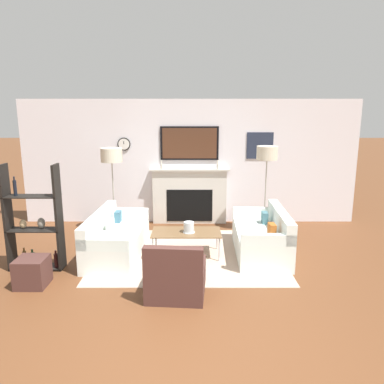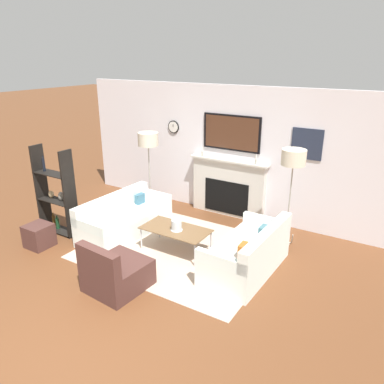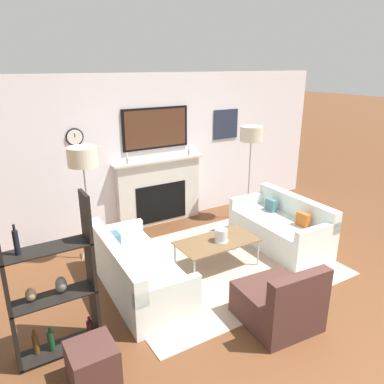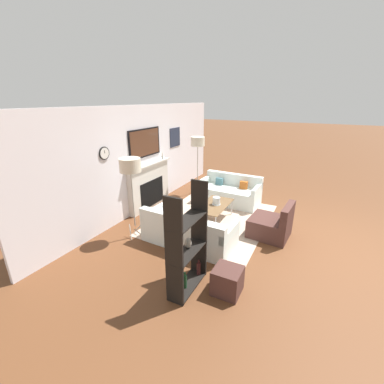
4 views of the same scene
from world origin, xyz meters
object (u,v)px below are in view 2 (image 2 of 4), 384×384
Objects in this scene: armchair at (116,273)px; coffee_table at (176,230)px; hurricane_candle at (176,226)px; shelf_unit at (56,195)px; couch_right at (248,255)px; floor_lamp_right at (294,159)px; couch_left at (124,220)px; ottoman at (39,236)px; floor_lamp_left at (148,140)px.

coffee_table is at bearing 85.22° from armchair.
shelf_unit is at bearing -168.36° from hurricane_candle.
floor_lamp_right is at bearing 77.90° from couch_right.
couch_left is at bearing -157.75° from floor_lamp_right.
shelf_unit is at bearing -167.35° from coffee_table.
armchair is at bearing -96.60° from hurricane_candle.
ottoman is (-2.19, -1.13, -0.20)m from coffee_table.
shelf_unit is (-3.94, -1.75, -0.87)m from floor_lamp_right.
hurricane_candle is 2.25m from floor_lamp_left.
floor_lamp_left is at bearing 73.30° from ottoman.
coffee_table is at bearing 139.03° from hurricane_candle.
ottoman is (0.18, -0.60, -0.54)m from shelf_unit.
armchair is at bearing -134.68° from couch_right.
couch_left is 1.25m from coffee_table.
floor_lamp_right is (2.81, 1.15, 1.35)m from couch_left.
armchair is at bearing -7.24° from ottoman.
couch_left is 3.32m from floor_lamp_right.
hurricane_candle is at bearing -39.42° from floor_lamp_left.
floor_lamp_right is at bearing 39.27° from hurricane_candle.
couch_left is at bearing 51.61° from ottoman.
ottoman is (-3.76, -2.35, -1.41)m from floor_lamp_right.
floor_lamp_right reaches higher than ottoman.
couch_right is 3.77m from shelf_unit.
coffee_table is (-1.33, -0.06, 0.12)m from couch_right.
couch_left reaches higher than ottoman.
ottoman is (-2.07, 0.26, -0.05)m from armchair.
hurricane_candle reaches higher than coffee_table.
floor_lamp_right reaches higher than coffee_table.
coffee_table is 2.25m from floor_lamp_left.
couch_right is 1.31m from hurricane_candle.
floor_lamp_right is (3.06, -0.00, 0.04)m from floor_lamp_left.
hurricane_candle is at bearing 26.20° from ottoman.
couch_right is at bearing 9.15° from shelf_unit.
couch_left is 9.36× the size of hurricane_candle.
couch_left is at bearing 176.86° from coffee_table.
floor_lamp_left is at bearing 180.00° from floor_lamp_right.
coffee_table reaches higher than ottoman.
armchair is at bearing -62.38° from floor_lamp_left.
armchair reaches higher than couch_left.
floor_lamp_left is at bearing 157.67° from couch_right.
couch_left is 1.36m from shelf_unit.
hurricane_candle is 0.12× the size of shelf_unit.
coffee_table is at bearing -39.38° from floor_lamp_left.
couch_right is 1.01× the size of shelf_unit.
shelf_unit reaches higher than couch_left.
floor_lamp_left is at bearing 140.58° from hurricane_candle.
couch_left is 2.56m from couch_right.
couch_right is 3.30m from floor_lamp_left.
coffee_table is 2.47m from ottoman.
shelf_unit is (-3.69, -0.59, 0.46)m from couch_right.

